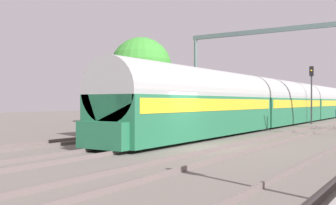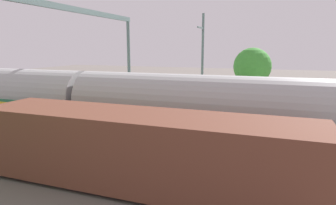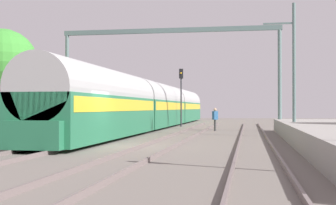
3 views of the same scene
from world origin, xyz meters
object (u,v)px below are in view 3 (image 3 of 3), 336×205
(person_crossing, at_px, (215,117))
(freight_car, at_px, (49,112))
(railway_signal_far, at_px, (181,90))
(passenger_train, at_px, (157,105))
(catenary_gantry, at_px, (169,53))

(person_crossing, bearing_deg, freight_car, 171.47)
(railway_signal_far, bearing_deg, freight_car, -111.37)
(railway_signal_far, bearing_deg, person_crossing, -64.06)
(passenger_train, xyz_separation_m, catenary_gantry, (2.09, -5.56, 3.95))
(freight_car, xyz_separation_m, railway_signal_far, (6.09, 15.56, 1.94))
(railway_signal_far, xyz_separation_m, catenary_gantry, (0.17, -7.64, 2.52))
(railway_signal_far, height_order, catenary_gantry, catenary_gantry)
(person_crossing, xyz_separation_m, railway_signal_far, (-3.66, 7.52, 2.38))
(passenger_train, height_order, railway_signal_far, railway_signal_far)
(person_crossing, bearing_deg, passenger_train, 87.66)
(person_crossing, relative_size, railway_signal_far, 0.32)
(freight_car, bearing_deg, railway_signal_far, 68.63)
(passenger_train, relative_size, freight_car, 3.78)
(freight_car, distance_m, person_crossing, 12.64)
(freight_car, distance_m, railway_signal_far, 16.82)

